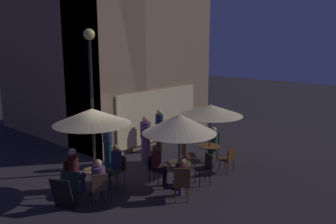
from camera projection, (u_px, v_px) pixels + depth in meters
The scene contains 28 objects.
ground_plane at pixel (106, 179), 11.03m from camera, with size 60.00×60.00×0.00m, color #29242A.
cafe_building at pixel (96, 24), 14.98m from camera, with size 6.47×8.39×9.99m.
street_lamp_near_corner at pixel (91, 72), 10.88m from camera, with size 0.35×0.35×4.64m.
menu_sandwich_board at pixel (66, 191), 9.05m from camera, with size 0.82×0.79×0.87m.
cafe_table_0 at pixel (179, 170), 10.20m from camera, with size 0.71×0.71×0.78m.
cafe_table_1 at pixel (209, 151), 11.96m from camera, with size 0.74×0.74×0.75m.
cafe_table_2 at pixel (95, 178), 9.84m from camera, with size 0.61×0.61×0.72m.
patio_umbrella_0 at pixel (179, 124), 9.93m from camera, with size 2.14×2.14×2.23m.
patio_umbrella_1 at pixel (210, 110), 11.68m from camera, with size 2.17×2.17×2.18m.
patio_umbrella_2 at pixel (92, 117), 9.48m from camera, with size 2.12×2.12×2.47m.
cafe_chair_0 at pixel (154, 166), 10.55m from camera, with size 0.48×0.48×0.88m.
cafe_chair_1 at pixel (182, 181), 9.34m from camera, with size 0.61×0.61×0.98m.
cafe_chair_2 at pixel (206, 166), 10.49m from camera, with size 0.57×0.57×0.95m.
cafe_chair_3 at pixel (186, 153), 11.77m from camera, with size 0.59×0.59×0.94m.
cafe_chair_4 at pixel (229, 158), 11.42m from camera, with size 0.43×0.43×0.85m.
cafe_chair_5 at pixel (214, 143), 12.76m from camera, with size 0.52×0.52×0.98m.
cafe_chair_6 at pixel (99, 186), 9.11m from camera, with size 0.56×0.56×0.90m.
cafe_chair_7 at pixel (119, 167), 10.46m from camera, with size 0.41×0.41×0.90m.
cafe_chair_8 at pixel (71, 172), 10.07m from camera, with size 0.51×0.51×0.93m.
patron_seated_0 at pixel (158, 162), 10.47m from camera, with size 0.41×0.52×1.24m.
patron_seated_1 at pixel (181, 175), 9.47m from camera, with size 0.51×0.51×1.21m.
patron_seated_2 at pixel (213, 142), 12.61m from camera, with size 0.52×0.45×1.23m.
patron_seated_3 at pixel (98, 178), 9.21m from camera, with size 0.49×0.55×1.25m.
patron_seated_4 at pixel (115, 163), 10.33m from camera, with size 0.53×0.32×1.27m.
patron_seated_5 at pixel (75, 167), 10.00m from camera, with size 0.42×0.51×1.27m.
patron_standing_6 at pixel (159, 130), 13.61m from camera, with size 0.31×0.31×1.68m.
patron_standing_7 at pixel (108, 143), 11.87m from camera, with size 0.33×0.33×1.68m.
patron_standing_8 at pixel (146, 139), 12.36m from camera, with size 0.37×0.37×1.69m.
Camera 1 is at (-6.42, -8.40, 4.26)m, focal length 37.35 mm.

